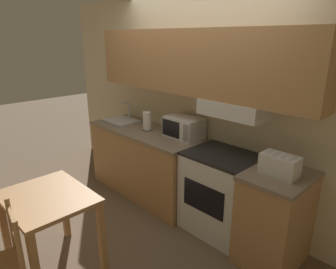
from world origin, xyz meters
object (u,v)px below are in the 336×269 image
(stove_range, at_px, (220,193))
(sink_basin, at_px, (121,120))
(toaster, at_px, (280,165))
(microwave, at_px, (184,127))
(dining_table, at_px, (49,210))
(paper_towel_roll, at_px, (147,121))

(stove_range, height_order, sink_basin, sink_basin)
(sink_basin, bearing_deg, toaster, -0.67)
(microwave, height_order, sink_basin, sink_basin)
(toaster, distance_m, sink_basin, 2.37)
(microwave, xyz_separation_m, dining_table, (-0.04, -1.66, -0.41))
(toaster, relative_size, dining_table, 0.41)
(microwave, relative_size, paper_towel_roll, 1.87)
(microwave, xyz_separation_m, toaster, (1.28, -0.16, -0.03))
(toaster, relative_size, paper_towel_roll, 1.37)
(paper_towel_roll, bearing_deg, sink_basin, -179.45)
(toaster, xyz_separation_m, paper_towel_roll, (-1.80, 0.03, 0.02))
(microwave, relative_size, sink_basin, 0.94)
(dining_table, bearing_deg, paper_towel_roll, 107.55)
(stove_range, relative_size, sink_basin, 1.90)
(dining_table, bearing_deg, toaster, 48.82)
(stove_range, bearing_deg, dining_table, -113.92)
(stove_range, distance_m, microwave, 0.87)
(stove_range, relative_size, toaster, 2.75)
(microwave, bearing_deg, stove_range, -9.27)
(microwave, bearing_deg, dining_table, -91.33)
(sink_basin, height_order, dining_table, sink_basin)
(toaster, distance_m, paper_towel_roll, 1.80)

